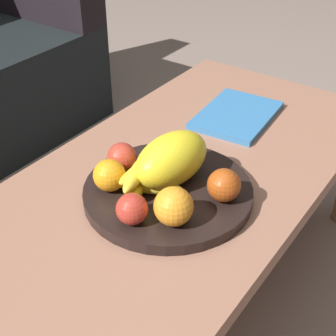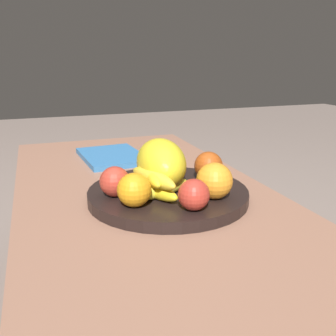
{
  "view_description": "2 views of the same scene",
  "coord_description": "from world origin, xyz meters",
  "px_view_note": "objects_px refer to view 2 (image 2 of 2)",
  "views": [
    {
      "loc": [
        -0.75,
        -0.52,
        1.07
      ],
      "look_at": [
        -0.06,
        -0.03,
        0.49
      ],
      "focal_mm": 53.22,
      "sensor_mm": 36.0,
      "label": 1
    },
    {
      "loc": [
        -0.83,
        0.24,
        0.73
      ],
      "look_at": [
        -0.06,
        -0.03,
        0.49
      ],
      "focal_mm": 41.15,
      "sensor_mm": 36.0,
      "label": 2
    }
  ],
  "objects_px": {
    "orange_left": "(134,190)",
    "apple_right": "(115,182)",
    "melon_large_front": "(161,163)",
    "fruit_bowl": "(168,194)",
    "apple_front": "(194,195)",
    "orange_front": "(214,181)",
    "apple_left": "(208,166)",
    "coffee_table": "(147,209)",
    "banana_bunch": "(155,183)",
    "magazine": "(112,156)"
  },
  "relations": [
    {
      "from": "apple_front",
      "to": "apple_left",
      "type": "xyz_separation_m",
      "value": [
        0.16,
        -0.11,
        0.0
      ]
    },
    {
      "from": "orange_front",
      "to": "apple_front",
      "type": "height_order",
      "value": "orange_front"
    },
    {
      "from": "orange_left",
      "to": "apple_right",
      "type": "relative_size",
      "value": 1.05
    },
    {
      "from": "orange_left",
      "to": "apple_left",
      "type": "relative_size",
      "value": 0.99
    },
    {
      "from": "melon_large_front",
      "to": "orange_left",
      "type": "bearing_deg",
      "value": 137.97
    },
    {
      "from": "fruit_bowl",
      "to": "apple_front",
      "type": "distance_m",
      "value": 0.14
    },
    {
      "from": "apple_left",
      "to": "apple_right",
      "type": "distance_m",
      "value": 0.24
    },
    {
      "from": "melon_large_front",
      "to": "apple_right",
      "type": "bearing_deg",
      "value": 104.25
    },
    {
      "from": "fruit_bowl",
      "to": "apple_left",
      "type": "distance_m",
      "value": 0.13
    },
    {
      "from": "fruit_bowl",
      "to": "apple_left",
      "type": "relative_size",
      "value": 5.21
    },
    {
      "from": "fruit_bowl",
      "to": "melon_large_front",
      "type": "relative_size",
      "value": 1.93
    },
    {
      "from": "orange_left",
      "to": "apple_left",
      "type": "height_order",
      "value": "same"
    },
    {
      "from": "orange_front",
      "to": "fruit_bowl",
      "type": "bearing_deg",
      "value": 40.64
    },
    {
      "from": "melon_large_front",
      "to": "magazine",
      "type": "xyz_separation_m",
      "value": [
        0.37,
        0.04,
        -0.07
      ]
    },
    {
      "from": "coffee_table",
      "to": "apple_front",
      "type": "distance_m",
      "value": 0.22
    },
    {
      "from": "orange_front",
      "to": "banana_bunch",
      "type": "height_order",
      "value": "orange_front"
    },
    {
      "from": "fruit_bowl",
      "to": "orange_left",
      "type": "distance_m",
      "value": 0.13
    },
    {
      "from": "coffee_table",
      "to": "orange_front",
      "type": "bearing_deg",
      "value": -142.92
    },
    {
      "from": "apple_front",
      "to": "magazine",
      "type": "xyz_separation_m",
      "value": [
        0.53,
        0.06,
        -0.05
      ]
    },
    {
      "from": "melon_large_front",
      "to": "orange_left",
      "type": "xyz_separation_m",
      "value": [
        -0.1,
        0.09,
        -0.02
      ]
    },
    {
      "from": "orange_left",
      "to": "apple_front",
      "type": "bearing_deg",
      "value": -118.29
    },
    {
      "from": "orange_left",
      "to": "melon_large_front",
      "type": "bearing_deg",
      "value": -42.03
    },
    {
      "from": "coffee_table",
      "to": "fruit_bowl",
      "type": "bearing_deg",
      "value": -148.9
    },
    {
      "from": "melon_large_front",
      "to": "orange_left",
      "type": "height_order",
      "value": "melon_large_front"
    },
    {
      "from": "apple_right",
      "to": "banana_bunch",
      "type": "xyz_separation_m",
      "value": [
        -0.03,
        -0.08,
        -0.0
      ]
    },
    {
      "from": "orange_front",
      "to": "banana_bunch",
      "type": "distance_m",
      "value": 0.13
    },
    {
      "from": "orange_front",
      "to": "banana_bunch",
      "type": "relative_size",
      "value": 0.45
    },
    {
      "from": "orange_left",
      "to": "apple_right",
      "type": "height_order",
      "value": "orange_left"
    },
    {
      "from": "apple_right",
      "to": "melon_large_front",
      "type": "bearing_deg",
      "value": -75.75
    },
    {
      "from": "apple_left",
      "to": "apple_right",
      "type": "bearing_deg",
      "value": 98.93
    },
    {
      "from": "apple_left",
      "to": "apple_right",
      "type": "xyz_separation_m",
      "value": [
        -0.04,
        0.24,
        -0.0
      ]
    },
    {
      "from": "fruit_bowl",
      "to": "banana_bunch",
      "type": "bearing_deg",
      "value": 129.65
    },
    {
      "from": "orange_left",
      "to": "magazine",
      "type": "bearing_deg",
      "value": -5.84
    },
    {
      "from": "banana_bunch",
      "to": "apple_front",
      "type": "bearing_deg",
      "value": -153.18
    },
    {
      "from": "orange_front",
      "to": "apple_left",
      "type": "bearing_deg",
      "value": -19.38
    },
    {
      "from": "apple_front",
      "to": "banana_bunch",
      "type": "distance_m",
      "value": 0.11
    },
    {
      "from": "coffee_table",
      "to": "banana_bunch",
      "type": "height_order",
      "value": "banana_bunch"
    },
    {
      "from": "orange_left",
      "to": "fruit_bowl",
      "type": "bearing_deg",
      "value": -52.7
    },
    {
      "from": "apple_left",
      "to": "magazine",
      "type": "relative_size",
      "value": 0.28
    },
    {
      "from": "coffee_table",
      "to": "orange_front",
      "type": "distance_m",
      "value": 0.21
    },
    {
      "from": "coffee_table",
      "to": "orange_left",
      "type": "height_order",
      "value": "orange_left"
    },
    {
      "from": "apple_front",
      "to": "orange_front",
      "type": "bearing_deg",
      "value": -55.73
    },
    {
      "from": "apple_front",
      "to": "coffee_table",
      "type": "bearing_deg",
      "value": 12.69
    },
    {
      "from": "coffee_table",
      "to": "magazine",
      "type": "height_order",
      "value": "magazine"
    },
    {
      "from": "coffee_table",
      "to": "fruit_bowl",
      "type": "height_order",
      "value": "fruit_bowl"
    },
    {
      "from": "melon_large_front",
      "to": "fruit_bowl",
      "type": "bearing_deg",
      "value": -161.94
    },
    {
      "from": "fruit_bowl",
      "to": "apple_left",
      "type": "xyz_separation_m",
      "value": [
        0.03,
        -0.12,
        0.05
      ]
    },
    {
      "from": "fruit_bowl",
      "to": "apple_front",
      "type": "bearing_deg",
      "value": -176.67
    },
    {
      "from": "fruit_bowl",
      "to": "melon_large_front",
      "type": "height_order",
      "value": "melon_large_front"
    },
    {
      "from": "orange_left",
      "to": "banana_bunch",
      "type": "height_order",
      "value": "orange_left"
    }
  ]
}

